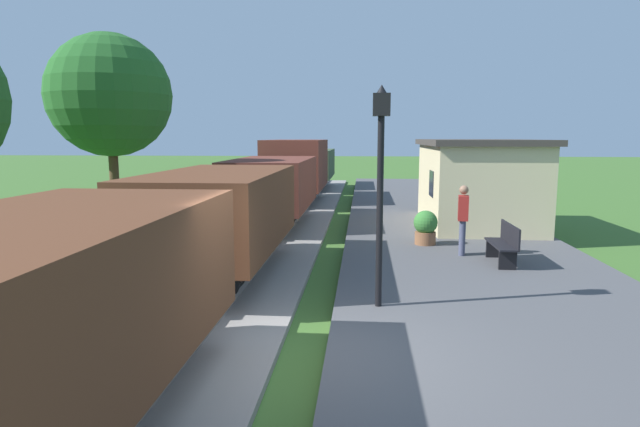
{
  "coord_description": "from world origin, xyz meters",
  "views": [
    {
      "loc": [
        0.68,
        -6.72,
        3.11
      ],
      "look_at": [
        -0.21,
        4.14,
        1.53
      ],
      "focal_mm": 29.67,
      "sensor_mm": 36.0,
      "label": 1
    }
  ],
  "objects_px": {
    "station_hut": "(477,182)",
    "lamp_post_near": "(381,156)",
    "bench_near_hut": "(504,243)",
    "person_waiting": "(463,217)",
    "potted_planter": "(425,227)",
    "tree_trackside_far": "(110,96)",
    "freight_train": "(274,185)"
  },
  "relations": [
    {
      "from": "person_waiting",
      "to": "potted_planter",
      "type": "xyz_separation_m",
      "value": [
        -0.74,
        1.24,
        -0.46
      ]
    },
    {
      "from": "freight_train",
      "to": "tree_trackside_far",
      "type": "bearing_deg",
      "value": -150.01
    },
    {
      "from": "freight_train",
      "to": "station_hut",
      "type": "xyz_separation_m",
      "value": [
        6.8,
        -0.31,
        0.19
      ]
    },
    {
      "from": "freight_train",
      "to": "bench_near_hut",
      "type": "xyz_separation_m",
      "value": [
        6.3,
        -5.91,
        -0.74
      ]
    },
    {
      "from": "station_hut",
      "to": "potted_planter",
      "type": "xyz_separation_m",
      "value": [
        -2.04,
        -3.55,
        -0.93
      ]
    },
    {
      "from": "lamp_post_near",
      "to": "freight_train",
      "type": "bearing_deg",
      "value": 109.98
    },
    {
      "from": "freight_train",
      "to": "station_hut",
      "type": "relative_size",
      "value": 5.62
    },
    {
      "from": "station_hut",
      "to": "lamp_post_near",
      "type": "xyz_separation_m",
      "value": [
        -3.44,
        -8.92,
        1.15
      ]
    },
    {
      "from": "potted_planter",
      "to": "freight_train",
      "type": "bearing_deg",
      "value": 140.93
    },
    {
      "from": "potted_planter",
      "to": "lamp_post_near",
      "type": "xyz_separation_m",
      "value": [
        -1.4,
        -5.37,
        2.08
      ]
    },
    {
      "from": "freight_train",
      "to": "person_waiting",
      "type": "height_order",
      "value": "freight_train"
    },
    {
      "from": "tree_trackside_far",
      "to": "freight_train",
      "type": "bearing_deg",
      "value": 29.99
    },
    {
      "from": "bench_near_hut",
      "to": "person_waiting",
      "type": "bearing_deg",
      "value": 134.51
    },
    {
      "from": "person_waiting",
      "to": "potted_planter",
      "type": "relative_size",
      "value": 1.87
    },
    {
      "from": "potted_planter",
      "to": "tree_trackside_far",
      "type": "relative_size",
      "value": 0.15
    },
    {
      "from": "station_hut",
      "to": "person_waiting",
      "type": "distance_m",
      "value": 4.98
    },
    {
      "from": "station_hut",
      "to": "bench_near_hut",
      "type": "relative_size",
      "value": 3.87
    },
    {
      "from": "station_hut",
      "to": "person_waiting",
      "type": "xyz_separation_m",
      "value": [
        -1.3,
        -4.79,
        -0.47
      ]
    },
    {
      "from": "tree_trackside_far",
      "to": "person_waiting",
      "type": "bearing_deg",
      "value": -14.27
    },
    {
      "from": "lamp_post_near",
      "to": "tree_trackside_far",
      "type": "bearing_deg",
      "value": 139.52
    },
    {
      "from": "station_hut",
      "to": "person_waiting",
      "type": "relative_size",
      "value": 3.39
    },
    {
      "from": "station_hut",
      "to": "bench_near_hut",
      "type": "bearing_deg",
      "value": -95.13
    },
    {
      "from": "station_hut",
      "to": "lamp_post_near",
      "type": "distance_m",
      "value": 9.63
    },
    {
      "from": "station_hut",
      "to": "bench_near_hut",
      "type": "distance_m",
      "value": 5.7
    },
    {
      "from": "person_waiting",
      "to": "bench_near_hut",
      "type": "bearing_deg",
      "value": 143.22
    },
    {
      "from": "potted_planter",
      "to": "lamp_post_near",
      "type": "relative_size",
      "value": 0.25
    },
    {
      "from": "bench_near_hut",
      "to": "tree_trackside_far",
      "type": "height_order",
      "value": "tree_trackside_far"
    },
    {
      "from": "freight_train",
      "to": "person_waiting",
      "type": "relative_size",
      "value": 19.06
    },
    {
      "from": "person_waiting",
      "to": "lamp_post_near",
      "type": "bearing_deg",
      "value": 71.33
    },
    {
      "from": "potted_planter",
      "to": "lamp_post_near",
      "type": "bearing_deg",
      "value": -104.6
    },
    {
      "from": "freight_train",
      "to": "person_waiting",
      "type": "distance_m",
      "value": 7.51
    },
    {
      "from": "bench_near_hut",
      "to": "lamp_post_near",
      "type": "height_order",
      "value": "lamp_post_near"
    }
  ]
}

